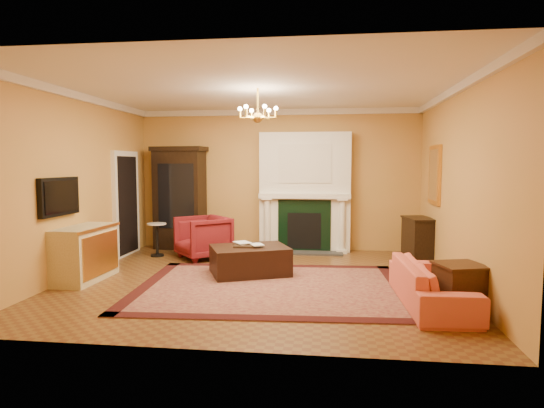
% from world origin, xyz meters
% --- Properties ---
extents(floor, '(6.00, 5.50, 0.02)m').
position_xyz_m(floor, '(0.00, 0.00, -0.01)').
color(floor, brown).
rests_on(floor, ground).
extents(ceiling, '(6.00, 5.50, 0.02)m').
position_xyz_m(ceiling, '(0.00, 0.00, 3.01)').
color(ceiling, white).
rests_on(ceiling, wall_back).
extents(wall_back, '(6.00, 0.02, 3.00)m').
position_xyz_m(wall_back, '(0.00, 2.76, 1.50)').
color(wall_back, '#C88C47').
rests_on(wall_back, floor).
extents(wall_front, '(6.00, 0.02, 3.00)m').
position_xyz_m(wall_front, '(0.00, -2.76, 1.50)').
color(wall_front, '#C88C47').
rests_on(wall_front, floor).
extents(wall_left, '(0.02, 5.50, 3.00)m').
position_xyz_m(wall_left, '(-3.01, 0.00, 1.50)').
color(wall_left, '#C88C47').
rests_on(wall_left, floor).
extents(wall_right, '(0.02, 5.50, 3.00)m').
position_xyz_m(wall_right, '(3.01, 0.00, 1.50)').
color(wall_right, '#C88C47').
rests_on(wall_right, floor).
extents(fireplace, '(1.90, 0.70, 2.50)m').
position_xyz_m(fireplace, '(0.60, 2.57, 1.19)').
color(fireplace, white).
rests_on(fireplace, wall_back).
extents(crown_molding, '(6.00, 5.50, 0.12)m').
position_xyz_m(crown_molding, '(0.00, 0.96, 2.94)').
color(crown_molding, silver).
rests_on(crown_molding, ceiling).
extents(doorway, '(0.08, 1.05, 2.10)m').
position_xyz_m(doorway, '(-2.95, 1.70, 1.05)').
color(doorway, silver).
rests_on(doorway, wall_left).
extents(tv_panel, '(0.09, 0.95, 0.58)m').
position_xyz_m(tv_panel, '(-2.95, -0.60, 1.35)').
color(tv_panel, black).
rests_on(tv_panel, wall_left).
extents(gilt_mirror, '(0.06, 0.76, 1.05)m').
position_xyz_m(gilt_mirror, '(2.97, 1.40, 1.65)').
color(gilt_mirror, gold).
rests_on(gilt_mirror, wall_right).
extents(chandelier, '(0.63, 0.55, 0.53)m').
position_xyz_m(chandelier, '(-0.00, 0.00, 2.61)').
color(chandelier, gold).
rests_on(chandelier, ceiling).
extents(oriental_rug, '(4.14, 3.20, 0.02)m').
position_xyz_m(oriental_rug, '(0.26, -0.39, 0.01)').
color(oriental_rug, '#4F111D').
rests_on(oriental_rug, floor).
extents(china_cabinet, '(1.11, 0.61, 2.12)m').
position_xyz_m(china_cabinet, '(-2.11, 2.49, 1.06)').
color(china_cabinet, black).
rests_on(china_cabinet, floor).
extents(wingback_armchair, '(1.21, 1.21, 0.91)m').
position_xyz_m(wingback_armchair, '(-1.33, 1.54, 0.46)').
color(wingback_armchair, maroon).
rests_on(wingback_armchair, floor).
extents(pedestal_table, '(0.37, 0.37, 0.67)m').
position_xyz_m(pedestal_table, '(-2.30, 1.63, 0.39)').
color(pedestal_table, black).
rests_on(pedestal_table, floor).
extents(commode, '(0.58, 1.17, 0.86)m').
position_xyz_m(commode, '(-2.73, -0.33, 0.43)').
color(commode, beige).
rests_on(commode, floor).
extents(coral_sofa, '(0.64, 1.95, 0.75)m').
position_xyz_m(coral_sofa, '(2.44, -0.98, 0.38)').
color(coral_sofa, '#D34643').
rests_on(coral_sofa, floor).
extents(end_table, '(0.62, 0.62, 0.58)m').
position_xyz_m(end_table, '(2.72, -1.24, 0.29)').
color(end_table, '#391B0F').
rests_on(end_table, floor).
extents(console_table, '(0.53, 0.79, 0.81)m').
position_xyz_m(console_table, '(2.78, 1.69, 0.41)').
color(console_table, black).
rests_on(console_table, floor).
extents(leather_ottoman, '(1.48, 1.30, 0.46)m').
position_xyz_m(leather_ottoman, '(-0.20, 0.35, 0.24)').
color(leather_ottoman, black).
rests_on(leather_ottoman, oriental_rug).
extents(ottoman_tray, '(0.42, 0.34, 0.03)m').
position_xyz_m(ottoman_tray, '(-0.25, 0.36, 0.49)').
color(ottoman_tray, black).
rests_on(ottoman_tray, leather_ottoman).
extents(book_a, '(0.20, 0.16, 0.31)m').
position_xyz_m(book_a, '(-0.43, 0.39, 0.65)').
color(book_a, gray).
rests_on(book_a, ottoman_tray).
extents(book_b, '(0.18, 0.10, 0.26)m').
position_xyz_m(book_b, '(-0.16, 0.29, 0.63)').
color(book_b, gray).
rests_on(book_b, ottoman_tray).
extents(topiary_left, '(0.17, 0.17, 0.47)m').
position_xyz_m(topiary_left, '(-0.14, 2.53, 1.49)').
color(topiary_left, gray).
rests_on(topiary_left, fireplace).
extents(topiary_right, '(0.15, 0.15, 0.40)m').
position_xyz_m(topiary_right, '(1.40, 2.53, 1.45)').
color(topiary_right, gray).
rests_on(topiary_right, fireplace).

